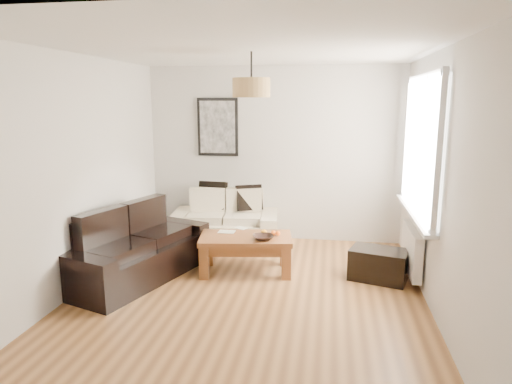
% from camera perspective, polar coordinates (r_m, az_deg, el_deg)
% --- Properties ---
extents(floor, '(4.50, 4.50, 0.00)m').
position_cam_1_polar(floor, '(5.10, -1.12, -13.00)').
color(floor, brown).
rests_on(floor, ground).
extents(ceiling, '(3.80, 4.50, 0.00)m').
position_cam_1_polar(ceiling, '(4.67, -1.25, 17.48)').
color(ceiling, white).
rests_on(ceiling, floor).
extents(wall_back, '(3.80, 0.04, 2.60)m').
position_cam_1_polar(wall_back, '(6.91, 2.22, 4.71)').
color(wall_back, silver).
rests_on(wall_back, floor).
extents(wall_front, '(3.80, 0.04, 2.60)m').
position_cam_1_polar(wall_front, '(2.59, -10.30, -6.92)').
color(wall_front, silver).
rests_on(wall_front, floor).
extents(wall_left, '(0.04, 4.50, 2.60)m').
position_cam_1_polar(wall_left, '(5.39, -21.49, 2.01)').
color(wall_left, silver).
rests_on(wall_left, floor).
extents(wall_right, '(0.04, 4.50, 2.60)m').
position_cam_1_polar(wall_right, '(4.75, 21.97, 0.81)').
color(wall_right, silver).
rests_on(wall_right, floor).
extents(window_bay, '(0.14, 1.90, 1.60)m').
position_cam_1_polar(window_bay, '(5.48, 20.01, 5.43)').
color(window_bay, white).
rests_on(window_bay, wall_right).
extents(radiator, '(0.10, 0.90, 0.52)m').
position_cam_1_polar(radiator, '(5.72, 18.78, -6.79)').
color(radiator, white).
rests_on(radiator, wall_right).
extents(poster, '(0.62, 0.04, 0.87)m').
position_cam_1_polar(poster, '(7.00, -4.77, 8.05)').
color(poster, black).
rests_on(poster, wall_back).
extents(pendant_shade, '(0.40, 0.40, 0.20)m').
position_cam_1_polar(pendant_shade, '(4.94, -0.58, 12.85)').
color(pendant_shade, tan).
rests_on(pendant_shade, ceiling).
extents(loveseat_cream, '(1.60, 0.98, 0.76)m').
position_cam_1_polar(loveseat_cream, '(6.74, -3.87, -3.45)').
color(loveseat_cream, beige).
rests_on(loveseat_cream, floor).
extents(sofa_leather, '(1.44, 2.04, 0.80)m').
position_cam_1_polar(sofa_leather, '(5.69, -14.83, -6.43)').
color(sofa_leather, black).
rests_on(sofa_leather, floor).
extents(coffee_table, '(1.20, 0.77, 0.46)m').
position_cam_1_polar(coffee_table, '(5.73, -1.27, -7.70)').
color(coffee_table, brown).
rests_on(coffee_table, floor).
extents(ottoman, '(0.74, 0.59, 0.37)m').
position_cam_1_polar(ottoman, '(5.69, 15.00, -8.70)').
color(ottoman, black).
rests_on(ottoman, floor).
extents(cushion_left, '(0.42, 0.16, 0.41)m').
position_cam_1_polar(cushion_left, '(6.90, -5.41, -0.42)').
color(cushion_left, black).
rests_on(cushion_left, loveseat_cream).
extents(cushion_right, '(0.39, 0.26, 0.38)m').
position_cam_1_polar(cushion_right, '(6.79, -0.87, -0.72)').
color(cushion_right, black).
rests_on(cushion_right, loveseat_cream).
extents(fruit_bowl, '(0.31, 0.31, 0.06)m').
position_cam_1_polar(fruit_bowl, '(5.50, 0.90, -5.69)').
color(fruit_bowl, black).
rests_on(fruit_bowl, coffee_table).
extents(orange_a, '(0.08, 0.08, 0.07)m').
position_cam_1_polar(orange_a, '(5.66, 2.17, -5.11)').
color(orange_a, orange).
rests_on(orange_a, fruit_bowl).
extents(orange_b, '(0.07, 0.07, 0.06)m').
position_cam_1_polar(orange_b, '(5.64, 2.72, -5.14)').
color(orange_b, orange).
rests_on(orange_b, fruit_bowl).
extents(orange_c, '(0.08, 0.08, 0.08)m').
position_cam_1_polar(orange_c, '(5.66, 1.01, -5.08)').
color(orange_c, orange).
rests_on(orange_c, fruit_bowl).
extents(papers, '(0.21, 0.15, 0.01)m').
position_cam_1_polar(papers, '(5.84, -3.67, -4.95)').
color(papers, white).
rests_on(papers, coffee_table).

